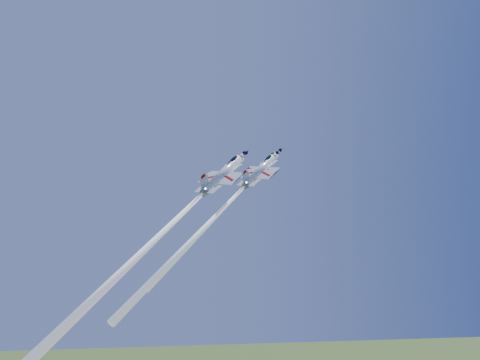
{
  "coord_description": "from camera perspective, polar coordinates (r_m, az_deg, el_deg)",
  "views": [
    {
      "loc": [
        -14.21,
        -114.95,
        99.28
      ],
      "look_at": [
        0.0,
        0.0,
        106.85
      ],
      "focal_mm": 40.0,
      "sensor_mm": 36.0,
      "label": 1
    }
  ],
  "objects": [
    {
      "name": "jet_slot",
      "position": [
        99.91,
        -9.1,
        -6.28
      ],
      "size": [
        36.59,
        32.55,
        44.54
      ],
      "rotation": [
        0.65,
        0.09,
        -0.84
      ],
      "color": "white"
    },
    {
      "name": "jet_lead",
      "position": [
        111.59,
        -1.5,
        -2.78
      ],
      "size": [
        27.84,
        24.59,
        33.15
      ],
      "rotation": [
        0.65,
        0.09,
        -0.84
      ],
      "color": "white"
    },
    {
      "name": "jet_left",
      "position": [
        110.88,
        -7.97,
        -5.36
      ],
      "size": [
        36.95,
        32.84,
        44.83
      ],
      "rotation": [
        0.65,
        0.09,
        -0.84
      ],
      "color": "white"
    },
    {
      "name": "jet_right",
      "position": [
        103.29,
        -3.01,
        -4.24
      ],
      "size": [
        29.97,
        26.62,
        36.28
      ],
      "rotation": [
        0.65,
        0.09,
        -0.84
      ],
      "color": "white"
    }
  ]
}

